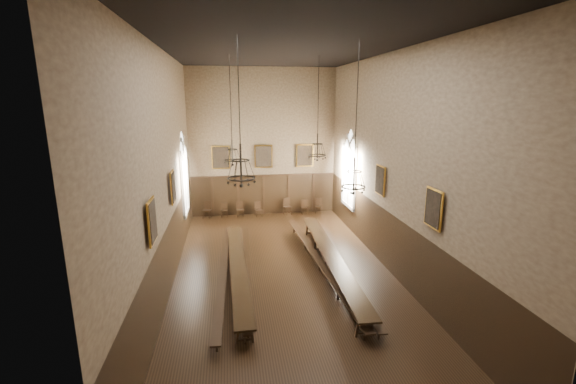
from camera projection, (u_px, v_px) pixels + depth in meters
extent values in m
cube|color=black|center=(284.00, 275.00, 16.02)|extent=(9.00, 18.00, 0.02)
cube|color=black|center=(284.00, 46.00, 13.89)|extent=(9.00, 18.00, 0.02)
cube|color=#877053|center=(263.00, 143.00, 23.61)|extent=(9.00, 0.02, 9.00)
cube|color=#877053|center=(363.00, 265.00, 6.30)|extent=(9.00, 0.02, 9.00)
cube|color=#877053|center=(164.00, 172.00, 14.28)|extent=(0.02, 18.00, 9.00)
cube|color=#877053|center=(394.00, 166.00, 15.63)|extent=(0.02, 18.00, 9.00)
cube|color=black|center=(238.00, 264.00, 15.42)|extent=(0.81, 9.30, 0.07)
cube|color=black|center=(331.00, 255.00, 16.16)|extent=(1.06, 10.23, 0.07)
cube|color=black|center=(223.00, 268.00, 15.68)|extent=(0.66, 10.35, 0.05)
cube|color=black|center=(246.00, 267.00, 15.87)|extent=(0.66, 9.59, 0.05)
cube|color=black|center=(319.00, 261.00, 16.30)|extent=(0.87, 10.72, 0.05)
cube|color=black|center=(344.00, 264.00, 16.10)|extent=(0.92, 9.97, 0.05)
cube|color=black|center=(207.00, 210.00, 23.61)|extent=(0.57, 0.57, 0.05)
cube|color=black|center=(207.00, 205.00, 23.74)|extent=(0.46, 0.17, 0.55)
cube|color=black|center=(224.00, 211.00, 23.77)|extent=(0.42, 0.42, 0.05)
cube|color=black|center=(224.00, 206.00, 23.88)|extent=(0.40, 0.06, 0.48)
cube|color=black|center=(240.00, 210.00, 23.90)|extent=(0.46, 0.46, 0.05)
cube|color=black|center=(240.00, 205.00, 24.01)|extent=(0.43, 0.08, 0.51)
cube|color=black|center=(258.00, 210.00, 23.97)|extent=(0.48, 0.48, 0.05)
cube|color=black|center=(258.00, 205.00, 24.08)|extent=(0.39, 0.13, 0.47)
cube|color=black|center=(288.00, 207.00, 24.31)|extent=(0.59, 0.59, 0.05)
cube|color=black|center=(287.00, 202.00, 24.44)|extent=(0.45, 0.20, 0.55)
cube|color=black|center=(305.00, 208.00, 24.41)|extent=(0.43, 0.43, 0.05)
cube|color=black|center=(304.00, 203.00, 24.52)|extent=(0.41, 0.06, 0.48)
cube|color=black|center=(318.00, 206.00, 24.66)|extent=(0.50, 0.50, 0.05)
cube|color=black|center=(318.00, 202.00, 24.77)|extent=(0.41, 0.14, 0.49)
cylinder|color=black|center=(230.00, 98.00, 16.75)|extent=(0.03, 0.03, 3.62)
torus|color=black|center=(233.00, 160.00, 17.40)|extent=(0.76, 0.76, 0.04)
torus|color=black|center=(232.00, 149.00, 17.28)|extent=(0.48, 0.48, 0.04)
cylinder|color=black|center=(232.00, 151.00, 17.30)|extent=(0.05, 0.05, 1.07)
cylinder|color=black|center=(318.00, 95.00, 17.04)|extent=(0.03, 0.03, 3.38)
torus|color=black|center=(317.00, 155.00, 17.68)|extent=(0.81, 0.81, 0.05)
torus|color=black|center=(318.00, 144.00, 17.55)|extent=(0.51, 0.51, 0.04)
cylinder|color=black|center=(317.00, 146.00, 17.58)|extent=(0.06, 0.06, 1.14)
cylinder|color=black|center=(239.00, 91.00, 11.66)|extent=(0.03, 0.03, 3.22)
torus|color=black|center=(241.00, 178.00, 12.30)|extent=(0.89, 0.89, 0.05)
torus|color=black|center=(241.00, 160.00, 12.16)|extent=(0.57, 0.57, 0.04)
cylinder|color=black|center=(241.00, 164.00, 12.19)|extent=(0.06, 0.06, 1.26)
cylinder|color=black|center=(357.00, 100.00, 12.57)|extent=(0.03, 0.03, 3.77)
torus|color=black|center=(353.00, 187.00, 13.25)|extent=(0.83, 0.83, 0.05)
torus|color=black|center=(354.00, 171.00, 13.13)|extent=(0.53, 0.53, 0.04)
cylinder|color=black|center=(354.00, 174.00, 13.15)|extent=(0.06, 0.06, 1.17)
cube|color=gold|center=(221.00, 157.00, 23.28)|extent=(1.10, 0.12, 1.40)
cube|color=black|center=(221.00, 157.00, 23.28)|extent=(0.98, 0.02, 1.28)
cube|color=gold|center=(263.00, 156.00, 23.67)|extent=(1.10, 0.12, 1.40)
cube|color=black|center=(263.00, 156.00, 23.67)|extent=(0.98, 0.02, 1.28)
cube|color=gold|center=(305.00, 155.00, 24.06)|extent=(1.10, 0.12, 1.40)
cube|color=black|center=(305.00, 155.00, 24.06)|extent=(0.98, 0.02, 1.28)
cube|color=gold|center=(173.00, 187.00, 15.45)|extent=(0.12, 1.00, 1.30)
cube|color=black|center=(173.00, 187.00, 15.45)|extent=(0.02, 0.88, 1.18)
cube|color=gold|center=(152.00, 221.00, 11.13)|extent=(0.12, 1.00, 1.30)
cube|color=black|center=(152.00, 221.00, 11.13)|extent=(0.02, 0.88, 1.18)
cube|color=gold|center=(380.00, 180.00, 16.75)|extent=(0.12, 1.00, 1.30)
cube|color=black|center=(380.00, 180.00, 16.75)|extent=(0.02, 0.88, 1.18)
cube|color=gold|center=(434.00, 208.00, 12.43)|extent=(0.12, 1.00, 1.30)
cube|color=black|center=(434.00, 208.00, 12.43)|extent=(0.02, 0.88, 1.18)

